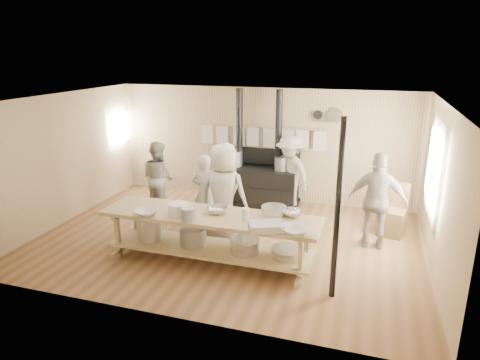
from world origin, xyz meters
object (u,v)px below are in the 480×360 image
(cook_by_window, at_px, (290,173))
(cook_far_left, at_px, (205,193))
(stove, at_px, (257,181))
(cook_left, at_px, (158,177))
(cook_center, at_px, (224,194))
(prep_table, at_px, (209,233))
(chair, at_px, (392,220))
(cook_right, at_px, (377,201))
(roasting_pan, at_px, (266,226))

(cook_by_window, bearing_deg, cook_far_left, -93.36)
(stove, bearing_deg, cook_left, -147.42)
(cook_left, bearing_deg, cook_far_left, 171.35)
(cook_center, bearing_deg, prep_table, 97.53)
(cook_center, height_order, chair, cook_center)
(stove, xyz_separation_m, cook_right, (2.60, -1.60, 0.35))
(stove, height_order, prep_table, stove)
(cook_center, bearing_deg, cook_far_left, -32.16)
(stove, distance_m, prep_table, 3.02)
(cook_center, relative_size, cook_by_window, 1.11)
(cook_far_left, relative_size, cook_center, 0.82)
(cook_center, height_order, cook_right, cook_center)
(cook_right, relative_size, chair, 1.76)
(cook_center, relative_size, chair, 1.88)
(cook_far_left, bearing_deg, cook_by_window, -126.55)
(prep_table, xyz_separation_m, chair, (2.92, 2.11, -0.23))
(stove, bearing_deg, chair, -17.33)
(stove, bearing_deg, cook_right, -31.55)
(prep_table, distance_m, cook_left, 2.63)
(stove, xyz_separation_m, prep_table, (-0.00, -3.02, -0.00))
(cook_center, bearing_deg, cook_right, -161.59)
(cook_right, height_order, chair, cook_right)
(stove, distance_m, cook_center, 2.24)
(stove, relative_size, roasting_pan, 5.14)
(stove, xyz_separation_m, roasting_pan, (1.04, -3.35, 0.39))
(cook_right, bearing_deg, chair, -111.80)
(prep_table, relative_size, cook_right, 2.07)
(cook_left, distance_m, cook_right, 4.50)
(cook_far_left, relative_size, chair, 1.54)
(stove, bearing_deg, prep_table, -90.04)
(prep_table, distance_m, cook_center, 0.91)
(cook_by_window, bearing_deg, cook_center, -76.01)
(chair, bearing_deg, roasting_pan, -114.50)
(cook_far_left, bearing_deg, chair, -163.26)
(cook_left, bearing_deg, roasting_pan, 159.42)
(cook_right, bearing_deg, cook_far_left, 6.85)
(cook_far_left, xyz_separation_m, roasting_pan, (1.58, -1.54, 0.14))
(stove, relative_size, cook_by_window, 1.56)
(cook_far_left, height_order, cook_by_window, cook_by_window)
(stove, xyz_separation_m, cook_center, (-0.03, -2.20, 0.41))
(cook_by_window, xyz_separation_m, chair, (2.15, -0.74, -0.54))
(prep_table, relative_size, chair, 3.63)
(cook_by_window, height_order, roasting_pan, cook_by_window)
(cook_center, distance_m, roasting_pan, 1.56)
(prep_table, bearing_deg, roasting_pan, -17.65)
(cook_left, xyz_separation_m, chair, (4.80, 0.29, -0.49))
(prep_table, height_order, cook_left, cook_left)
(chair, xyz_separation_m, roasting_pan, (-1.89, -2.44, 0.61))
(prep_table, distance_m, cook_right, 2.99)
(cook_far_left, relative_size, cook_by_window, 0.92)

